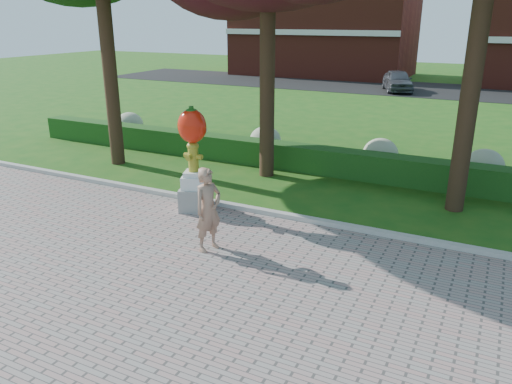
# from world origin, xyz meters

# --- Properties ---
(ground) EXTENTS (100.00, 100.00, 0.00)m
(ground) POSITION_xyz_m (0.00, 0.00, 0.00)
(ground) COLOR #1A5415
(ground) RESTS_ON ground
(curb) EXTENTS (40.00, 0.18, 0.15)m
(curb) POSITION_xyz_m (0.00, 3.00, 0.07)
(curb) COLOR #ADADA5
(curb) RESTS_ON ground
(lawn_hedge) EXTENTS (24.00, 0.70, 0.80)m
(lawn_hedge) POSITION_xyz_m (0.00, 7.00, 0.40)
(lawn_hedge) COLOR #124015
(lawn_hedge) RESTS_ON ground
(hydrangea_row) EXTENTS (20.10, 1.10, 0.99)m
(hydrangea_row) POSITION_xyz_m (0.57, 8.00, 0.55)
(hydrangea_row) COLOR #99A47D
(hydrangea_row) RESTS_ON ground
(street) EXTENTS (50.00, 8.00, 0.02)m
(street) POSITION_xyz_m (0.00, 28.00, 0.01)
(street) COLOR black
(street) RESTS_ON ground
(building_left) EXTENTS (14.00, 8.00, 7.00)m
(building_left) POSITION_xyz_m (-10.00, 34.00, 3.50)
(building_left) COLOR maroon
(building_left) RESTS_ON ground
(hydrant_sculpture) EXTENTS (0.90, 0.90, 2.59)m
(hydrant_sculpture) POSITION_xyz_m (-2.32, 2.50, 1.41)
(hydrant_sculpture) COLOR gray
(hydrant_sculpture) RESTS_ON walkway
(woman) EXTENTS (0.60, 0.74, 1.76)m
(woman) POSITION_xyz_m (-0.80, 0.70, 0.92)
(woman) COLOR #A7795F
(woman) RESTS_ON walkway
(parked_car) EXTENTS (2.88, 4.28, 1.35)m
(parked_car) POSITION_xyz_m (-2.22, 26.37, 0.70)
(parked_car) COLOR #45474D
(parked_car) RESTS_ON street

